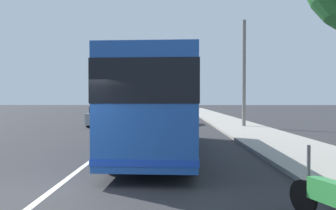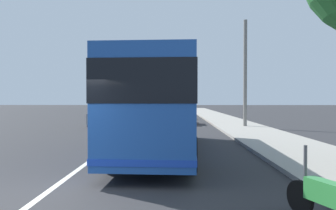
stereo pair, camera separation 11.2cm
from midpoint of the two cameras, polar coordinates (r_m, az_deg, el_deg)
ground_plane at (r=7.23m, az=-22.53°, el=-15.54°), size 220.00×220.00×0.00m
sidewalk_curb at (r=17.19m, az=17.12°, el=-5.65°), size 110.00×3.60×0.14m
lane_divider_line at (r=16.72m, az=-8.87°, el=-6.03°), size 110.00×0.16×0.01m
coach_bus at (r=12.47m, az=-1.31°, el=0.56°), size 10.44×3.04×3.38m
car_oncoming at (r=25.61m, az=-11.53°, el=-2.02°), size 3.96×1.83×1.47m
car_side_street at (r=27.19m, az=1.52°, el=-1.81°), size 4.40×1.87×1.49m
car_far_distant at (r=34.56m, az=1.20°, el=-1.32°), size 4.54×2.06×1.35m
utility_pole at (r=24.05m, az=13.00°, el=5.28°), size 0.26×0.26×7.71m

